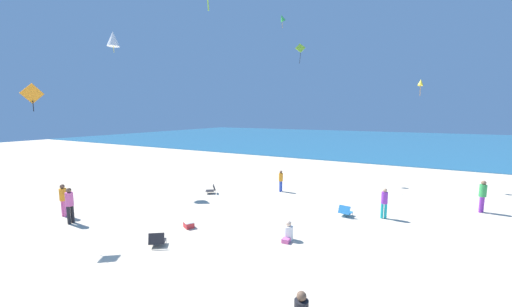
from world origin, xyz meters
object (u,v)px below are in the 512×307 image
Objects in this scene: kite_green at (282,18)px; kite_lime at (300,49)px; person_2 at (63,198)px; cooler_box at (189,224)px; beach_chair_far_left at (345,211)px; person_1 at (384,201)px; person_0 at (70,203)px; kite_white at (113,39)px; beach_chair_near_camera at (212,189)px; kite_yellow at (421,82)px; beach_chair_mid_beach at (157,240)px; person_6 at (281,179)px; kite_orange at (32,94)px; person_5 at (483,194)px; person_3 at (288,233)px.

kite_lime is at bearing -37.01° from kite_green.
cooler_box is at bearing -78.49° from person_2.
person_1 reaches higher than beach_chair_far_left.
person_0 is 17.62m from kite_lime.
kite_lime is at bearing 37.29° from kite_white.
beach_chair_far_left is 8.68m from beach_chair_near_camera.
kite_green is (-10.18, -1.38, 5.47)m from kite_yellow.
kite_green is (-1.71, 15.41, 12.58)m from beach_chair_mid_beach.
kite_white is 13.05m from kite_lime.
person_6 is 1.20× the size of kite_yellow.
person_1 is (1.75, 0.64, 0.62)m from beach_chair_far_left.
beach_chair_mid_beach is at bearing -83.66° from kite_green.
beach_chair_near_camera is at bearing 75.32° from kite_orange.
kite_green is (3.65, 16.83, 6.85)m from kite_orange.
beach_chair_far_left is at bearing -93.28° from person_1.
beach_chair_near_camera reaches higher than cooler_box.
beach_chair_far_left is at bearing 5.26° from kite_white.
person_0 is (-11.23, -7.40, 0.73)m from beach_chair_far_left.
person_1 is 16.83m from kite_green.
kite_orange is (-5.06, -3.58, 5.87)m from cooler_box.
cooler_box is at bearing -110.94° from person_5.
kite_green is at bearing -158.43° from person_3.
kite_lime is at bearing 46.31° from beach_chair_far_left.
kite_green is at bearing 49.77° from kite_white.
person_6 is at bearing 67.60° from beach_chair_far_left.
kite_white reaches higher than person_0.
person_0 reaches higher than person_3.
person_0 is at bearing -114.27° from person_6.
person_1 reaches higher than beach_chair_mid_beach.
kite_white is 21.53m from kite_yellow.
kite_lime reaches higher than person_5.
beach_chair_near_camera is at bearing -140.92° from kite_yellow.
kite_white is (-2.97, 5.59, 9.24)m from person_2.
person_5 reaches higher than person_3.
person_3 reaches higher than beach_chair_far_left.
kite_white reaches higher than person_3.
cooler_box is 4.65m from person_3.
beach_chair_far_left is 0.65× the size of kite_green.
kite_yellow is at bearing -8.34° from beach_chair_far_left.
person_5 is at bearing 13.66° from person_6.
person_0 is 1.24× the size of kite_white.
person_3 is at bearing -64.17° from kite_green.
person_0 reaches higher than person_2.
kite_white is at bearing -130.23° from kite_green.
beach_chair_near_camera is 0.47× the size of person_0.
beach_chair_near_camera is 0.57× the size of person_6.
person_0 reaches higher than beach_chair_far_left.
person_0 is at bearing -113.82° from kite_lime.
person_3 is 0.57× the size of person_6.
person_3 is 7.89m from person_6.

